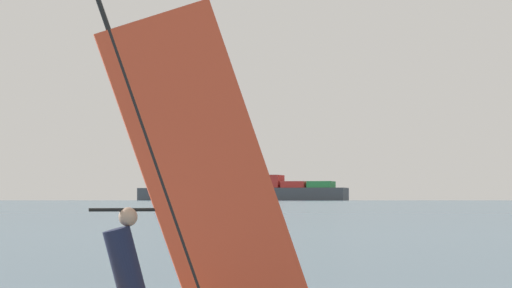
% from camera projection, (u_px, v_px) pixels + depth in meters
% --- Properties ---
extents(windsurfer, '(3.79, 0.82, 4.19)m').
position_uv_depth(windsurfer, '(152.00, 242.00, 12.87)').
color(windsurfer, orange).
rests_on(windsurfer, ground_plane).
extents(cargo_ship, '(165.22, 103.86, 30.43)m').
position_uv_depth(cargo_ship, '(241.00, 190.00, 914.04)').
color(cargo_ship, '#3F444C').
rests_on(cargo_ship, ground_plane).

